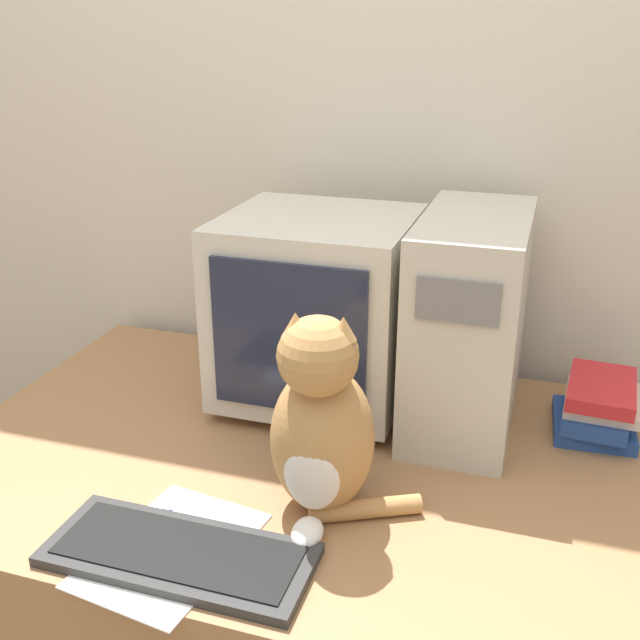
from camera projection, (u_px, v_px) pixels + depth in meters
name	position (u px, v px, depth m)	size (l,w,h in m)	color
wall_back	(371.00, 137.00, 1.76)	(7.00, 0.05, 2.50)	beige
desk	(300.00, 592.00, 1.62)	(1.40, 0.94, 0.71)	#9E7047
crt_monitor	(318.00, 309.00, 1.61)	(0.39, 0.38, 0.42)	beige
computer_tower	(469.00, 322.00, 1.53)	(0.21, 0.44, 0.44)	beige
keyboard	(179.00, 554.00, 1.19)	(0.43, 0.18, 0.02)	#2D2D2D
cat	(322.00, 427.00, 1.25)	(0.27, 0.24, 0.37)	#B7844C
book_stack	(598.00, 407.00, 1.54)	(0.17, 0.21, 0.11)	#234793
pen	(130.00, 513.00, 1.29)	(0.14, 0.07, 0.01)	navy
paper_sheet	(171.00, 549.00, 1.21)	(0.25, 0.32, 0.00)	white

